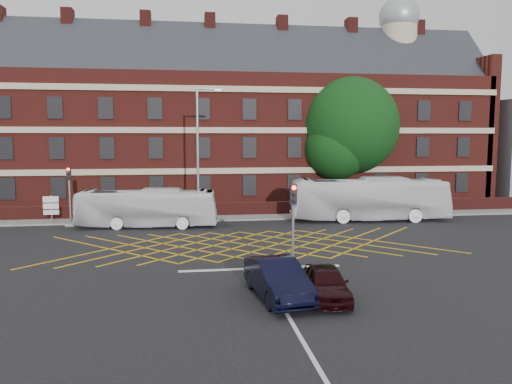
{
  "coord_description": "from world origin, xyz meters",
  "views": [
    {
      "loc": [
        -3.63,
        -27.16,
        6.46
      ],
      "look_at": [
        0.5,
        1.5,
        3.23
      ],
      "focal_mm": 35.0,
      "sensor_mm": 36.0,
      "label": 1
    }
  ],
  "objects": [
    {
      "name": "box_junction_hatching",
      "position": [
        0.0,
        2.0,
        0.01
      ],
      "size": [
        8.22,
        8.22,
        0.02
      ],
      "primitive_type": "cube",
      "rotation": [
        0.0,
        0.0,
        0.79
      ],
      "color": "#CC990C",
      "rests_on": "ground"
    },
    {
      "name": "traffic_light_far",
      "position": [
        -11.87,
        10.17,
        1.76
      ],
      "size": [
        0.7,
        0.7,
        4.27
      ],
      "color": "slate",
      "rests_on": "ground"
    },
    {
      "name": "stop_line",
      "position": [
        0.0,
        -3.5,
        0.01
      ],
      "size": [
        8.0,
        0.3,
        0.02
      ],
      "primitive_type": "cube",
      "color": "silver",
      "rests_on": "ground"
    },
    {
      "name": "traffic_light_near",
      "position": [
        1.35,
        -4.74,
        1.76
      ],
      "size": [
        0.7,
        0.7,
        4.27
      ],
      "color": "slate",
      "rests_on": "ground"
    },
    {
      "name": "victorian_building",
      "position": [
        0.25,
        22.0,
        7.84
      ],
      "size": [
        51.0,
        12.17,
        20.4
      ],
      "color": "#5C1D17",
      "rests_on": "ground"
    },
    {
      "name": "deciduous_tree",
      "position": [
        11.27,
        16.75,
        6.82
      ],
      "size": [
        8.85,
        8.85,
        11.85
      ],
      "color": "black",
      "rests_on": "ground"
    },
    {
      "name": "street_lamp",
      "position": [
        -2.58,
        9.41,
        3.5
      ],
      "size": [
        2.25,
        1.0,
        9.92
      ],
      "color": "slate",
      "rests_on": "ground"
    },
    {
      "name": "bus_right",
      "position": [
        10.46,
        9.31,
        1.68
      ],
      "size": [
        12.22,
        3.76,
        3.35
      ],
      "primitive_type": "imported",
      "rotation": [
        0.0,
        0.0,
        1.49
      ],
      "color": "white",
      "rests_on": "ground"
    },
    {
      "name": "centre_line",
      "position": [
        0.0,
        -10.0,
        0.01
      ],
      "size": [
        0.15,
        14.0,
        0.02
      ],
      "primitive_type": "cube",
      "color": "silver",
      "rests_on": "ground"
    },
    {
      "name": "boundary_wall",
      "position": [
        0.0,
        13.0,
        0.55
      ],
      "size": [
        56.0,
        0.5,
        1.1
      ],
      "primitive_type": "cube",
      "color": "#4C1714",
      "rests_on": "ground"
    },
    {
      "name": "bus_left",
      "position": [
        -6.31,
        8.84,
        1.39
      ],
      "size": [
        10.15,
        3.44,
        2.77
      ],
      "primitive_type": "imported",
      "rotation": [
        0.0,
        0.0,
        1.46
      ],
      "color": "white",
      "rests_on": "ground"
    },
    {
      "name": "car_maroon",
      "position": [
        1.89,
        -8.44,
        0.67
      ],
      "size": [
        1.97,
        4.07,
        1.34
      ],
      "primitive_type": "imported",
      "rotation": [
        0.0,
        0.0,
        -0.1
      ],
      "color": "black",
      "rests_on": "ground"
    },
    {
      "name": "far_pavement",
      "position": [
        0.0,
        12.0,
        0.06
      ],
      "size": [
        60.0,
        3.0,
        0.12
      ],
      "primitive_type": "cube",
      "color": "slate",
      "rests_on": "ground"
    },
    {
      "name": "ground",
      "position": [
        0.0,
        0.0,
        0.0
      ],
      "size": [
        120.0,
        120.0,
        0.0
      ],
      "primitive_type": "plane",
      "color": "black",
      "rests_on": "ground"
    },
    {
      "name": "direction_signs",
      "position": [
        -13.32,
        10.68,
        1.38
      ],
      "size": [
        1.1,
        0.16,
        2.2
      ],
      "color": "gray",
      "rests_on": "ground"
    },
    {
      "name": "car_navy",
      "position": [
        0.01,
        -8.05,
        0.78
      ],
      "size": [
        2.26,
        4.94,
        1.57
      ],
      "primitive_type": "imported",
      "rotation": [
        0.0,
        0.0,
        0.13
      ],
      "color": "black",
      "rests_on": "ground"
    },
    {
      "name": "utility_cabinet",
      "position": [
        0.23,
        -5.28,
        0.44
      ],
      "size": [
        0.43,
        0.41,
        0.88
      ],
      "primitive_type": "cube",
      "color": "#CD940C",
      "rests_on": "ground"
    }
  ]
}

